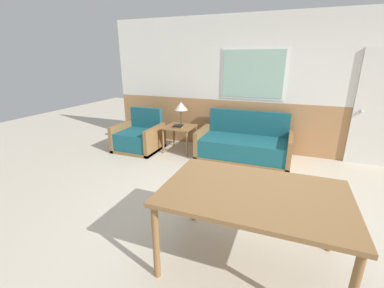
{
  "coord_description": "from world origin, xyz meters",
  "views": [
    {
      "loc": [
        0.28,
        -2.74,
        1.88
      ],
      "look_at": [
        -1.16,
        0.99,
        0.54
      ],
      "focal_mm": 24.0,
      "sensor_mm": 36.0,
      "label": 1
    }
  ],
  "objects": [
    {
      "name": "wall_back",
      "position": [
        -0.02,
        2.63,
        1.36
      ],
      "size": [
        7.2,
        0.09,
        2.7
      ],
      "color": "#AD7A4C",
      "rests_on": "ground_plane"
    },
    {
      "name": "dining_table",
      "position": [
        0.07,
        -0.67,
        0.7
      ],
      "size": [
        1.6,
        1.05,
        0.77
      ],
      "color": "olive",
      "rests_on": "ground_plane"
    },
    {
      "name": "book_stack",
      "position": [
        -1.81,
        1.9,
        0.56
      ],
      "size": [
        0.2,
        0.16,
        0.05
      ],
      "color": "gold",
      "rests_on": "side_table"
    },
    {
      "name": "couch",
      "position": [
        -0.49,
        2.07,
        0.25
      ],
      "size": [
        1.77,
        0.89,
        0.88
      ],
      "color": "olive",
      "rests_on": "ground_plane"
    },
    {
      "name": "side_table",
      "position": [
        -1.83,
        2.01,
        0.46
      ],
      "size": [
        0.59,
        0.59,
        0.54
      ],
      "color": "olive",
      "rests_on": "ground_plane"
    },
    {
      "name": "ground_plane",
      "position": [
        0.0,
        0.0,
        0.0
      ],
      "size": [
        16.0,
        16.0,
        0.0
      ],
      "primitive_type": "plane",
      "color": "beige"
    },
    {
      "name": "table_lamp",
      "position": [
        -1.84,
        2.11,
        0.93
      ],
      "size": [
        0.28,
        0.28,
        0.49
      ],
      "color": "#4C3823",
      "rests_on": "side_table"
    },
    {
      "name": "entry_door",
      "position": [
        1.76,
        2.57,
        1.03
      ],
      "size": [
        0.84,
        0.09,
        2.06
      ],
      "color": "silver",
      "rests_on": "ground_plane"
    },
    {
      "name": "armchair",
      "position": [
        -2.67,
        1.75,
        0.26
      ],
      "size": [
        0.89,
        0.83,
        0.85
      ],
      "rotation": [
        0.0,
        0.0,
        0.1
      ],
      "color": "olive",
      "rests_on": "ground_plane"
    }
  ]
}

